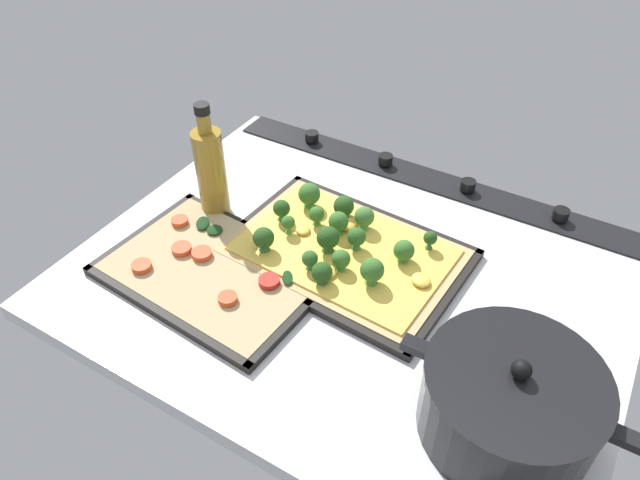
{
  "coord_description": "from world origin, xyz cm",
  "views": [
    {
      "loc": [
        -30.06,
        60.66,
        65.78
      ],
      "look_at": [
        5.34,
        0.74,
        5.03
      ],
      "focal_mm": 33.12,
      "sensor_mm": 36.0,
      "label": 1
    }
  ],
  "objects_px": {
    "veggie_pizza_back": "(214,268)",
    "oil_bottle": "(211,171)",
    "baking_tray_front": "(344,256)",
    "baking_tray_back": "(215,271)",
    "broccoli_pizza": "(341,245)",
    "cooking_pot": "(510,402)"
  },
  "relations": [
    {
      "from": "baking_tray_front",
      "to": "oil_bottle",
      "type": "xyz_separation_m",
      "value": [
        0.25,
        0.01,
        0.08
      ]
    },
    {
      "from": "broccoli_pizza",
      "to": "oil_bottle",
      "type": "bearing_deg",
      "value": 2.82
    },
    {
      "from": "veggie_pizza_back",
      "to": "oil_bottle",
      "type": "distance_m",
      "value": 0.18
    },
    {
      "from": "baking_tray_back",
      "to": "cooking_pot",
      "type": "xyz_separation_m",
      "value": [
        -0.48,
        0.03,
        0.05
      ]
    },
    {
      "from": "baking_tray_front",
      "to": "broccoli_pizza",
      "type": "height_order",
      "value": "broccoli_pizza"
    },
    {
      "from": "oil_bottle",
      "to": "baking_tray_front",
      "type": "bearing_deg",
      "value": -177.64
    },
    {
      "from": "cooking_pot",
      "to": "oil_bottle",
      "type": "distance_m",
      "value": 0.6
    },
    {
      "from": "veggie_pizza_back",
      "to": "baking_tray_back",
      "type": "bearing_deg",
      "value": 164.39
    },
    {
      "from": "baking_tray_front",
      "to": "veggie_pizza_back",
      "type": "distance_m",
      "value": 0.21
    },
    {
      "from": "baking_tray_front",
      "to": "baking_tray_back",
      "type": "distance_m",
      "value": 0.21
    },
    {
      "from": "baking_tray_back",
      "to": "oil_bottle",
      "type": "xyz_separation_m",
      "value": [
        0.1,
        -0.13,
        0.08
      ]
    },
    {
      "from": "veggie_pizza_back",
      "to": "oil_bottle",
      "type": "relative_size",
      "value": 1.56
    },
    {
      "from": "baking_tray_front",
      "to": "oil_bottle",
      "type": "height_order",
      "value": "oil_bottle"
    },
    {
      "from": "baking_tray_front",
      "to": "cooking_pot",
      "type": "bearing_deg",
      "value": 151.63
    },
    {
      "from": "baking_tray_front",
      "to": "veggie_pizza_back",
      "type": "height_order",
      "value": "veggie_pizza_back"
    },
    {
      "from": "baking_tray_back",
      "to": "cooking_pot",
      "type": "height_order",
      "value": "cooking_pot"
    },
    {
      "from": "veggie_pizza_back",
      "to": "oil_bottle",
      "type": "height_order",
      "value": "oil_bottle"
    },
    {
      "from": "cooking_pot",
      "to": "baking_tray_front",
      "type": "bearing_deg",
      "value": -28.37
    },
    {
      "from": "baking_tray_back",
      "to": "veggie_pizza_back",
      "type": "height_order",
      "value": "veggie_pizza_back"
    },
    {
      "from": "broccoli_pizza",
      "to": "oil_bottle",
      "type": "distance_m",
      "value": 0.26
    },
    {
      "from": "baking_tray_front",
      "to": "cooking_pot",
      "type": "xyz_separation_m",
      "value": [
        -0.32,
        0.17,
        0.05
      ]
    },
    {
      "from": "baking_tray_back",
      "to": "veggie_pizza_back",
      "type": "distance_m",
      "value": 0.01
    }
  ]
}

